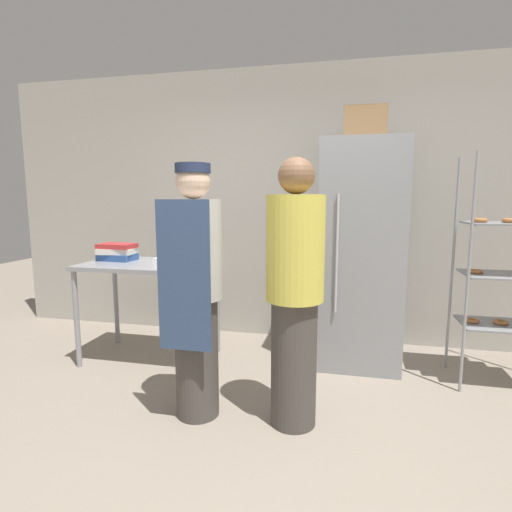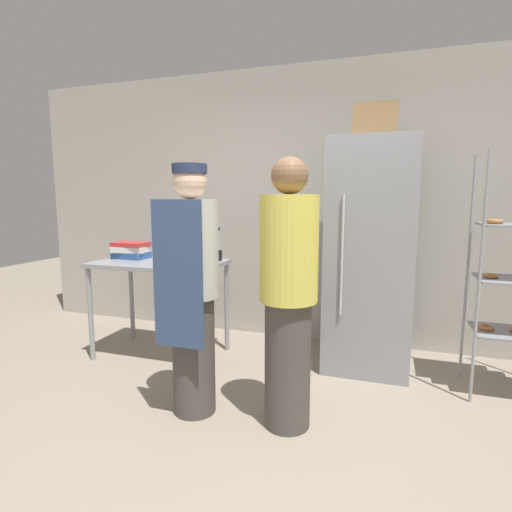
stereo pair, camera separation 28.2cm
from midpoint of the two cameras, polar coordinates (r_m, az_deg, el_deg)
The scene contains 10 objects.
ground_plane at distance 2.43m, azimuth 1.15°, elevation -27.89°, with size 14.00×14.00×0.00m, color gray.
back_wall at distance 4.09m, azimuth 10.26°, elevation 7.00°, with size 6.40×0.12×2.72m, color #ADA89E.
refrigerator at distance 3.50m, azimuth 18.14°, elevation -0.06°, with size 0.69×0.70×1.91m.
prep_counter at distance 3.66m, azimuth -11.50°, elevation -2.33°, with size 1.13×0.68×0.88m.
donut_box at distance 3.60m, azimuth -8.45°, elevation -0.02°, with size 0.25×0.23×0.28m.
blender_pitcher at distance 3.61m, azimuth -3.63°, elevation 1.42°, with size 0.12×0.12×0.30m.
binder_stack at distance 3.89m, azimuth -15.47°, elevation 0.79°, with size 0.33×0.24×0.15m.
cardboard_storage_box at distance 3.59m, azimuth 19.01°, elevation 17.65°, with size 0.35×0.27×0.29m.
person_baker at distance 2.62m, azimuth -6.12°, elevation -4.55°, with size 0.35×0.37×1.65m.
person_customer at distance 2.46m, azimuth 7.93°, elevation -5.43°, with size 0.36×0.36×1.68m.
Camera 2 is at (0.71, -1.84, 1.43)m, focal length 28.00 mm.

